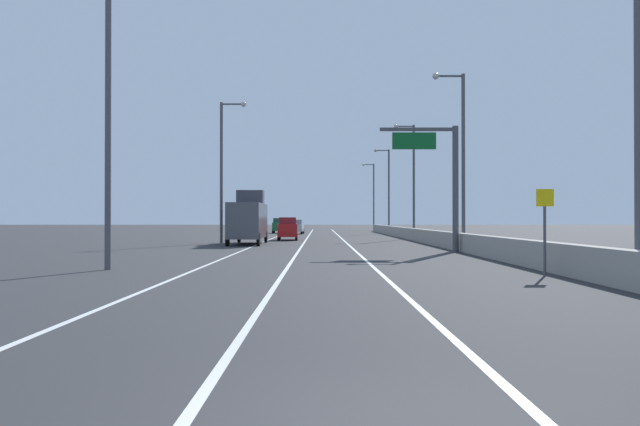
{
  "coord_description": "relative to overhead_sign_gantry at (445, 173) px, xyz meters",
  "views": [
    {
      "loc": [
        -0.68,
        -6.38,
        1.97
      ],
      "look_at": [
        -0.82,
        47.65,
        2.45
      ],
      "focal_mm": 37.84,
      "sensor_mm": 36.0,
      "label": 1
    }
  ],
  "objects": [
    {
      "name": "lamp_post_right_fourth",
      "position": [
        1.85,
        51.84,
        1.81
      ],
      "size": [
        2.14,
        0.44,
        11.54
      ],
      "color": "#4C4C51",
      "rests_on": "ground_plane"
    },
    {
      "name": "overhead_sign_gantry",
      "position": [
        0.0,
        0.0,
        0.0
      ],
      "size": [
        4.68,
        0.36,
        7.5
      ],
      "color": "#47474C",
      "rests_on": "ground_plane"
    },
    {
      "name": "lamp_post_right_third",
      "position": [
        1.92,
        27.92,
        1.81
      ],
      "size": [
        2.14,
        0.44,
        11.54
      ],
      "color": "#4C4C51",
      "rests_on": "ground_plane"
    },
    {
      "name": "lane_stripe_right",
      "position": [
        -5.14,
        21.39,
        -4.73
      ],
      "size": [
        0.16,
        130.0,
        0.0
      ],
      "primitive_type": "cube",
      "color": "silver",
      "rests_on": "ground_plane"
    },
    {
      "name": "lamp_post_left_mid",
      "position": [
        -15.13,
        14.77,
        1.81
      ],
      "size": [
        2.14,
        0.44,
        11.54
      ],
      "color": "#4C4C51",
      "rests_on": "ground_plane"
    },
    {
      "name": "lamp_post_left_near",
      "position": [
        -15.31,
        -13.94,
        1.81
      ],
      "size": [
        2.14,
        0.44,
        11.54
      ],
      "color": "#4C4C51",
      "rests_on": "ground_plane"
    },
    {
      "name": "lamp_post_right_near",
      "position": [
        1.95,
        -19.94,
        1.81
      ],
      "size": [
        2.14,
        0.44,
        11.54
      ],
      "color": "#4C4C51",
      "rests_on": "ground_plane"
    },
    {
      "name": "lamp_post_right_second",
      "position": [
        1.83,
        3.99,
        1.81
      ],
      "size": [
        2.14,
        0.44,
        11.54
      ],
      "color": "#4C4C51",
      "rests_on": "ground_plane"
    },
    {
      "name": "box_truck",
      "position": [
        -12.93,
        12.65,
        -2.77
      ],
      "size": [
        2.53,
        9.01,
        4.27
      ],
      "color": "#4C4C51",
      "rests_on": "ground_plane"
    },
    {
      "name": "ground_plane",
      "position": [
        -6.64,
        30.39,
        -4.73
      ],
      "size": [
        320.0,
        320.0,
        0.0
      ],
      "primitive_type": "plane",
      "color": "#2D2D30"
    },
    {
      "name": "lane_stripe_center",
      "position": [
        -8.64,
        21.39,
        -4.73
      ],
      "size": [
        0.16,
        130.0,
        0.0
      ],
      "primitive_type": "cube",
      "color": "silver",
      "rests_on": "ground_plane"
    },
    {
      "name": "speed_advisory_sign",
      "position": [
        0.44,
        -16.76,
        -2.96
      ],
      "size": [
        0.6,
        0.11,
        3.0
      ],
      "color": "#4C4C51",
      "rests_on": "ground_plane"
    },
    {
      "name": "lamp_post_right_fifth",
      "position": [
        1.7,
        75.77,
        1.81
      ],
      "size": [
        2.14,
        0.44,
        11.54
      ],
      "color": "#4C4C51",
      "rests_on": "ground_plane"
    },
    {
      "name": "car_green_0",
      "position": [
        -12.93,
        53.5,
        -3.69
      ],
      "size": [
        1.99,
        4.32,
        2.09
      ],
      "color": "#196033",
      "rests_on": "ground_plane"
    },
    {
      "name": "car_silver_1",
      "position": [
        -10.44,
        47.85,
        -3.79
      ],
      "size": [
        2.03,
        4.73,
        1.88
      ],
      "color": "#B7B7BC",
      "rests_on": "ground_plane"
    },
    {
      "name": "jersey_barrier_right",
      "position": [
        1.34,
        6.39,
        -4.18
      ],
      "size": [
        0.6,
        120.0,
        1.1
      ],
      "primitive_type": "cube",
      "color": "#9E998E",
      "rests_on": "ground_plane"
    },
    {
      "name": "car_red_2",
      "position": [
        -10.33,
        22.72,
        -3.68
      ],
      "size": [
        1.98,
        4.79,
        2.11
      ],
      "color": "red",
      "rests_on": "ground_plane"
    },
    {
      "name": "lane_stripe_left",
      "position": [
        -12.14,
        21.39,
        -4.73
      ],
      "size": [
        0.16,
        130.0,
        0.0
      ],
      "primitive_type": "cube",
      "color": "silver",
      "rests_on": "ground_plane"
    }
  ]
}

